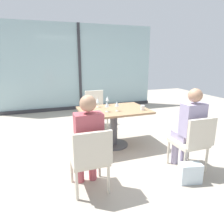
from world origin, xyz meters
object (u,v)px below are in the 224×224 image
object	(u,v)px
coffee_cup	(143,108)
handbag_0	(190,173)
chair_near_window	(96,106)
person_front_left	(88,138)
person_front_right	(189,125)
dining_table_main	(114,118)
chair_front_right	(193,140)
chair_front_left	(90,157)
wine_glass_3	(117,104)
wine_glass_1	(107,99)
cell_phone_on_table	(95,117)
wine_glass_0	(98,101)
wine_glass_2	(107,105)

from	to	relation	value
coffee_cup	handbag_0	xyz separation A→B (m)	(0.08, -1.30, -0.64)
chair_near_window	handbag_0	distance (m)	2.90
coffee_cup	person_front_left	bearing A→B (deg)	-143.35
handbag_0	person_front_right	bearing A→B (deg)	71.19
dining_table_main	coffee_cup	bearing A→B (deg)	-26.44
dining_table_main	chair_front_right	distance (m)	1.51
person_front_left	coffee_cup	size ratio (longest dim) A/B	14.00
chair_front_left	wine_glass_3	distance (m)	1.43
wine_glass_1	cell_phone_on_table	world-z (taller)	wine_glass_1
cell_phone_on_table	chair_near_window	bearing A→B (deg)	89.28
person_front_right	wine_glass_0	size ratio (longest dim) A/B	6.81
dining_table_main	wine_glass_1	distance (m)	0.49
wine_glass_2	handbag_0	size ratio (longest dim) A/B	0.62
cell_phone_on_table	dining_table_main	bearing A→B (deg)	54.10
wine_glass_2	coffee_cup	world-z (taller)	wine_glass_2
dining_table_main	cell_phone_on_table	distance (m)	0.64
chair_front_right	chair_near_window	distance (m)	2.69
wine_glass_1	wine_glass_2	world-z (taller)	same
person_front_left	wine_glass_1	distance (m)	1.75
coffee_cup	dining_table_main	bearing A→B (deg)	153.56
chair_front_right	cell_phone_on_table	bearing A→B (deg)	144.25
person_front_right	wine_glass_3	world-z (taller)	person_front_right
chair_front_right	wine_glass_0	bearing A→B (deg)	123.24
wine_glass_0	cell_phone_on_table	xyz separation A→B (m)	(-0.24, -0.65, -0.13)
person_front_left	handbag_0	xyz separation A→B (m)	(1.34, -0.36, -0.56)
chair_front_right	dining_table_main	bearing A→B (deg)	121.19
chair_front_left	wine_glass_3	bearing A→B (deg)	55.41
chair_front_right	chair_front_left	distance (m)	1.56
person_front_right	wine_glass_3	bearing A→B (deg)	126.92
chair_front_left	cell_phone_on_table	bearing A→B (deg)	71.40
cell_phone_on_table	handbag_0	world-z (taller)	cell_phone_on_table
person_front_left	wine_glass_1	world-z (taller)	person_front_left
chair_front_right	wine_glass_3	distance (m)	1.42
wine_glass_1	coffee_cup	distance (m)	0.79
dining_table_main	person_front_right	world-z (taller)	person_front_right
person_front_left	wine_glass_1	size ratio (longest dim) A/B	6.81
person_front_left	wine_glass_3	bearing A→B (deg)	52.67
handbag_0	wine_glass_0	bearing A→B (deg)	126.44
dining_table_main	coffee_cup	distance (m)	0.58
chair_front_left	coffee_cup	size ratio (longest dim) A/B	9.67
chair_front_left	wine_glass_0	xyz separation A→B (m)	(0.54, 1.55, 0.37)
coffee_cup	cell_phone_on_table	world-z (taller)	coffee_cup
wine_glass_3	chair_near_window	bearing A→B (deg)	90.23
chair_near_window	wine_glass_1	distance (m)	0.98
wine_glass_1	coffee_cup	world-z (taller)	wine_glass_1
chair_front_left	coffee_cup	bearing A→B (deg)	39.72
dining_table_main	handbag_0	xyz separation A→B (m)	(0.56, -1.54, -0.41)
chair_front_right	wine_glass_1	world-z (taller)	wine_glass_1
wine_glass_3	cell_phone_on_table	distance (m)	0.55
chair_front_left	wine_glass_2	xyz separation A→B (m)	(0.60, 1.15, 0.37)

